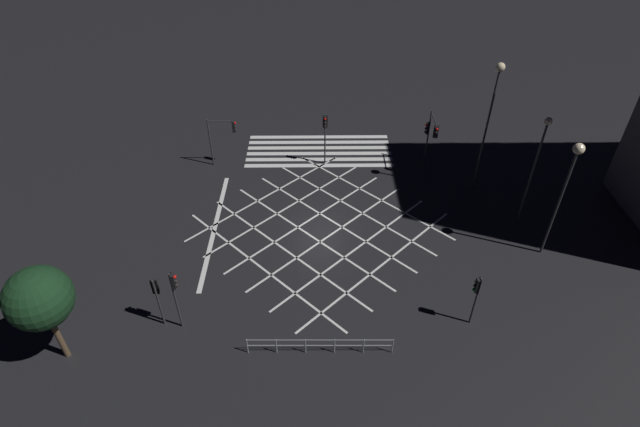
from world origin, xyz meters
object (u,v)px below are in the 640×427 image
object	(u,v)px
traffic_light_nw_main	(476,292)
street_lamp_west	(492,102)
traffic_light_se_main	(224,132)
traffic_light_sw_cross	(432,133)
traffic_light_ne_main	(175,290)
street_tree_near	(39,298)
traffic_light_median_south	(325,130)
traffic_light_ne_cross	(157,292)
traffic_light_sw_main	(427,134)
street_lamp_east	(537,156)
street_lamp_far	(571,170)

from	to	relation	value
traffic_light_nw_main	street_lamp_west	world-z (taller)	street_lamp_west
traffic_light_se_main	traffic_light_sw_cross	size ratio (longest dim) A/B	0.89
traffic_light_ne_main	street_tree_near	size ratio (longest dim) A/B	0.68
traffic_light_median_south	traffic_light_nw_main	xyz separation A→B (m)	(-7.50, 15.95, -0.59)
traffic_light_sw_cross	traffic_light_ne_cross	bearing A→B (deg)	-48.64
traffic_light_ne_main	traffic_light_se_main	xyz separation A→B (m)	(-0.17, -16.01, 0.07)
traffic_light_sw_cross	traffic_light_nw_main	distance (m)	15.01
traffic_light_sw_main	street_lamp_east	world-z (taller)	street_lamp_east
traffic_light_se_main	street_tree_near	world-z (taller)	street_tree_near
traffic_light_ne_cross	street_lamp_east	bearing A→B (deg)	-69.01
traffic_light_nw_main	street_lamp_east	size ratio (longest dim) A/B	0.43
traffic_light_se_main	street_lamp_west	xyz separation A→B (m)	(-18.40, 3.77, 4.19)
traffic_light_median_south	traffic_light_sw_cross	world-z (taller)	traffic_light_sw_cross
traffic_light_sw_main	traffic_light_se_main	bearing A→B (deg)	0.64
traffic_light_sw_main	street_tree_near	distance (m)	27.84
street_tree_near	traffic_light_ne_main	bearing A→B (deg)	-161.93
traffic_light_ne_cross	street_lamp_far	xyz separation A→B (m)	(-22.37, -5.39, 3.80)
street_lamp_east	traffic_light_nw_main	bearing A→B (deg)	57.77
traffic_light_nw_main	traffic_light_ne_cross	bearing A→B (deg)	-0.57
traffic_light_sw_cross	street_lamp_west	world-z (taller)	street_lamp_west
traffic_light_median_south	traffic_light_nw_main	distance (m)	17.64
traffic_light_se_main	traffic_light_sw_main	bearing A→B (deg)	0.64
street_lamp_west	traffic_light_nw_main	bearing A→B (deg)	75.11
traffic_light_median_south	street_tree_near	world-z (taller)	street_tree_near
traffic_light_sw_cross	street_lamp_east	xyz separation A→B (m)	(-4.96, 6.46, 1.99)
traffic_light_median_south	traffic_light_se_main	bearing A→B (deg)	-89.56
street_lamp_far	street_tree_near	bearing A→B (deg)	15.58
traffic_light_median_south	street_lamp_west	xyz separation A→B (m)	(-10.72, 3.83, 4.08)
traffic_light_median_south	street_lamp_far	size ratio (longest dim) A/B	0.54
street_lamp_east	street_tree_near	world-z (taller)	street_lamp_east
street_lamp_east	traffic_light_ne_cross	bearing A→B (deg)	20.99
traffic_light_sw_cross	street_lamp_west	distance (m)	5.53
traffic_light_median_south	street_lamp_east	distance (m)	15.03
traffic_light_sw_main	traffic_light_sw_cross	xyz separation A→B (m)	(-0.11, 1.09, 0.74)
traffic_light_sw_main	traffic_light_median_south	distance (m)	7.81
street_lamp_far	traffic_light_se_main	bearing A→B (deg)	-26.08
traffic_light_nw_main	street_lamp_far	distance (m)	8.95
traffic_light_ne_main	traffic_light_sw_main	bearing A→B (deg)	45.98
traffic_light_ne_cross	traffic_light_ne_main	world-z (taller)	traffic_light_ne_main
street_lamp_east	traffic_light_sw_cross	bearing A→B (deg)	-52.44
traffic_light_ne_cross	traffic_light_median_south	bearing A→B (deg)	-29.47
street_lamp_east	street_tree_near	distance (m)	28.28
traffic_light_ne_main	traffic_light_median_south	distance (m)	17.88
traffic_light_median_south	street_lamp_west	world-z (taller)	street_lamp_west
traffic_light_median_south	street_lamp_east	xyz separation A→B (m)	(-12.87, 7.43, 2.26)
street_tree_near	traffic_light_ne_cross	bearing A→B (deg)	-154.93
traffic_light_ne_cross	traffic_light_median_south	distance (m)	18.15
street_lamp_west	street_tree_near	xyz separation A→B (m)	(24.10, 14.04, -2.84)
traffic_light_sw_main	traffic_light_ne_main	world-z (taller)	traffic_light_ne_main
traffic_light_nw_main	traffic_light_sw_cross	bearing A→B (deg)	-91.57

